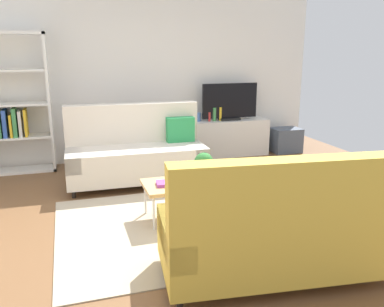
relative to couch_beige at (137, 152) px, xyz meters
name	(u,v)px	position (x,y,z in m)	size (l,w,h in m)	color
ground_plane	(179,219)	(0.22, -1.43, -0.44)	(7.68, 7.68, 0.00)	brown
wall_far	(134,74)	(0.22, 1.37, 1.01)	(6.40, 0.12, 2.90)	white
area_rug	(194,224)	(0.33, -1.62, -0.44)	(2.90, 2.20, 0.01)	tan
couch_beige	(137,152)	(0.00, 0.00, 0.00)	(1.92, 0.89, 1.10)	beige
couch_green	(278,229)	(0.66, -2.84, 0.00)	(1.98, 1.06, 1.10)	gold
coffee_table	(193,184)	(0.38, -1.42, -0.05)	(1.10, 0.56, 0.42)	tan
tv_console	(228,137)	(1.83, 1.03, -0.12)	(1.40, 0.44, 0.64)	silver
tv	(230,102)	(1.83, 1.01, 0.51)	(1.00, 0.20, 0.64)	black
bookshelf	(10,110)	(-1.71, 1.05, 0.53)	(1.10, 0.36, 2.10)	white
storage_trunk	(286,140)	(2.93, 0.93, -0.22)	(0.52, 0.40, 0.44)	#4C5666
potted_plant	(204,164)	(0.53, -1.37, 0.15)	(0.22, 0.22, 0.31)	brown
table_book_0	(168,183)	(0.09, -1.44, 0.00)	(0.24, 0.18, 0.04)	purple
vase_0	(197,117)	(1.25, 1.08, 0.27)	(0.14, 0.14, 0.15)	#4C72B2
bottle_0	(209,117)	(1.45, 0.99, 0.28)	(0.04, 0.04, 0.16)	red
bottle_1	(214,114)	(1.54, 0.99, 0.32)	(0.06, 0.06, 0.23)	#3F8C4C
bottle_2	(220,114)	(1.65, 0.99, 0.32)	(0.05, 0.05, 0.23)	gold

